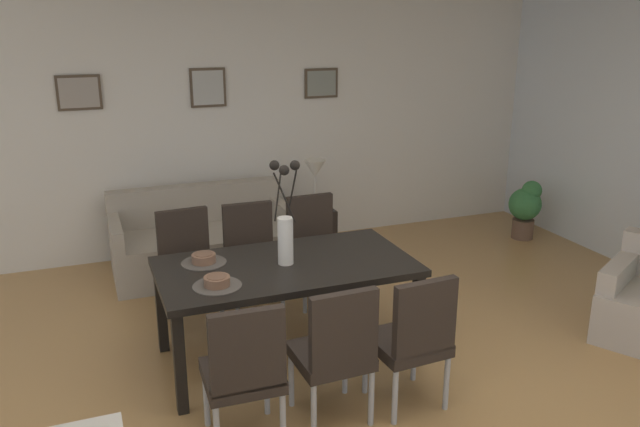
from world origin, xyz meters
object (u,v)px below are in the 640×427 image
at_px(centerpiece_vase, 285,225).
at_px(framed_picture_left, 79,93).
at_px(dining_chair_far_right, 252,253).
at_px(sofa, 203,243).
at_px(dining_chair_far_left, 336,348).
at_px(framed_picture_right, 321,83).
at_px(dining_chair_near_left, 244,368).
at_px(table_lamp, 315,174).
at_px(bowl_near_left, 217,280).
at_px(framed_picture_center, 208,88).
at_px(bowl_near_right, 204,258).
at_px(dining_chair_mid_right, 314,243).
at_px(dining_chair_near_right, 188,261).
at_px(dining_table, 286,273).
at_px(potted_plant, 526,207).
at_px(dining_chair_mid_left, 414,336).
at_px(side_table, 315,233).

relative_size(centerpiece_vase, framed_picture_left, 1.82).
relative_size(dining_chair_far_right, sofa, 0.54).
bearing_deg(dining_chair_far_left, framed_picture_right, 70.29).
bearing_deg(dining_chair_far_right, dining_chair_near_left, -106.46).
distance_m(table_lamp, framed_picture_left, 2.38).
height_order(bowl_near_left, framed_picture_center, framed_picture_center).
xyz_separation_m(dining_chair_far_left, bowl_near_right, (-0.57, 1.09, 0.27)).
relative_size(dining_chair_mid_right, framed_picture_left, 2.27).
bearing_deg(dining_chair_near_right, table_lamp, 33.58).
xyz_separation_m(dining_chair_far_left, table_lamp, (0.89, 2.73, 0.38)).
distance_m(dining_table, potted_plant, 3.68).
bearing_deg(bowl_near_left, sofa, 82.05).
bearing_deg(sofa, framed_picture_center, 66.69).
bearing_deg(dining_chair_near_left, framed_picture_left, 101.48).
distance_m(bowl_near_left, sofa, 2.21).
bearing_deg(framed_picture_right, centerpiece_vase, -116.34).
relative_size(dining_chair_near_left, bowl_near_left, 5.41).
bearing_deg(dining_chair_far_left, dining_chair_mid_right, 73.47).
relative_size(dining_chair_near_left, dining_chair_mid_left, 1.00).
bearing_deg(dining_chair_near_left, side_table, 62.04).
relative_size(dining_chair_far_left, side_table, 1.77).
relative_size(dining_table, dining_chair_mid_left, 1.96).
bearing_deg(framed_picture_center, table_lamp, -33.64).
distance_m(dining_chair_mid_left, centerpiece_vase, 1.17).
height_order(bowl_near_right, side_table, bowl_near_right).
bearing_deg(side_table, dining_chair_near_left, -117.96).
bearing_deg(centerpiece_vase, framed_picture_center, 90.02).
xyz_separation_m(dining_chair_mid_right, centerpiece_vase, (-0.55, -0.91, 0.51)).
bearing_deg(framed_picture_right, potted_plant, -23.70).
bearing_deg(framed_picture_right, framed_picture_left, -180.00).
bearing_deg(dining_chair_far_right, framed_picture_center, 89.20).
bearing_deg(potted_plant, dining_chair_far_right, -168.46).
relative_size(bowl_near_left, framed_picture_right, 0.45).
xyz_separation_m(bowl_near_left, table_lamp, (1.46, 2.08, 0.11)).
xyz_separation_m(framed_picture_right, potted_plant, (2.10, -0.92, -1.35)).
distance_m(centerpiece_vase, potted_plant, 3.73).
distance_m(dining_chair_mid_left, sofa, 2.92).
height_order(dining_chair_near_right, framed_picture_right, framed_picture_right).
bearing_deg(framed_picture_left, sofa, -29.78).
bearing_deg(dining_chair_near_right, dining_chair_mid_left, -58.31).
distance_m(bowl_near_left, framed_picture_center, 2.91).
height_order(dining_chair_mid_left, centerpiece_vase, centerpiece_vase).
distance_m(dining_chair_near_left, potted_plant, 4.58).
bearing_deg(side_table, table_lamp, 90.00).
height_order(framed_picture_left, framed_picture_right, framed_picture_left).
bearing_deg(framed_picture_center, dining_chair_mid_left, -80.84).
bearing_deg(dining_chair_mid_left, bowl_near_left, 148.04).
xyz_separation_m(dining_table, framed_picture_center, (0.00, 2.48, 1.06)).
height_order(bowl_near_left, bowl_near_right, same).
bearing_deg(potted_plant, dining_chair_mid_left, -138.71).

